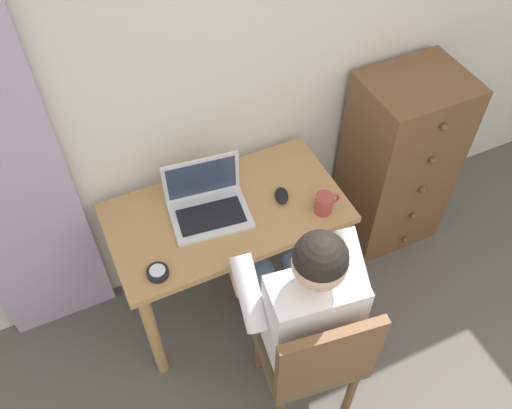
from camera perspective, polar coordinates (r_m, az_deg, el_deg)
name	(u,v)px	position (r m, az deg, el deg)	size (l,w,h in m)	color
wall_back	(271,50)	(2.45, 1.53, 15.79)	(4.80, 0.05, 2.50)	silver
desk	(227,228)	(2.53, -3.01, -2.51)	(1.05, 0.57, 0.75)	tan
dresser	(398,163)	(3.03, 14.56, 4.26)	(0.51, 0.44, 1.06)	brown
chair	(314,354)	(2.37, 6.10, -15.27)	(0.47, 0.45, 0.86)	brown
person_seated	(301,295)	(2.28, 4.74, -9.42)	(0.58, 0.62, 1.18)	#6B84AD
laptop	(207,203)	(2.40, -5.09, 0.21)	(0.37, 0.29, 0.24)	silver
computer_mouse	(282,195)	(2.47, 2.69, 0.95)	(0.06, 0.10, 0.03)	black
desk_clock	(158,272)	(2.25, -10.19, -6.98)	(0.09, 0.09, 0.03)	black
coffee_mug	(324,203)	(2.41, 7.13, 0.13)	(0.12, 0.08, 0.09)	#9E3D38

